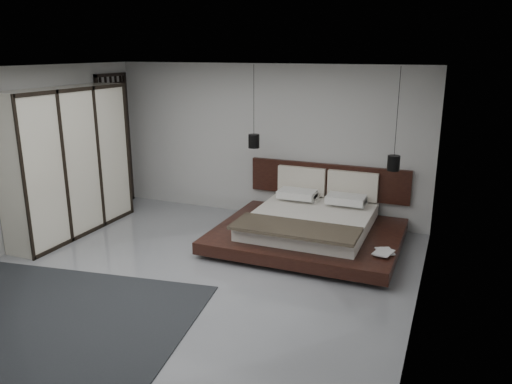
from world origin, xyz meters
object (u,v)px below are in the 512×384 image
at_px(lattice_screen, 115,141).
at_px(pendant_right, 394,163).
at_px(bed, 310,225).
at_px(pendant_left, 254,141).
at_px(rug, 30,321).
at_px(wardrobe, 69,162).

bearing_deg(lattice_screen, pendant_right, -0.92).
xyz_separation_m(bed, pendant_left, (-1.18, 0.46, 1.23)).
distance_m(pendant_right, rug, 5.52).
xyz_separation_m(pendant_left, rug, (-1.14, -4.06, -1.51)).
bearing_deg(bed, lattice_screen, 172.52).
relative_size(bed, rug, 0.77).
bearing_deg(rug, wardrobe, 121.71).
relative_size(lattice_screen, wardrobe, 1.04).
bearing_deg(rug, lattice_screen, 113.94).
xyz_separation_m(lattice_screen, pendant_right, (5.33, -0.09, 0.04)).
bearing_deg(pendant_right, bed, -158.65).
distance_m(pendant_right, wardrobe, 5.30).
xyz_separation_m(lattice_screen, rug, (1.84, -4.15, -1.29)).
bearing_deg(pendant_right, wardrobe, -163.66).
bearing_deg(pendant_left, bed, -21.35).
relative_size(lattice_screen, pendant_right, 1.64).
distance_m(lattice_screen, pendant_right, 5.33).
xyz_separation_m(lattice_screen, wardrobe, (0.25, -1.58, -0.07)).
distance_m(lattice_screen, pendant_left, 2.99).
height_order(lattice_screen, pendant_left, pendant_left).
distance_m(bed, wardrobe, 4.14).
height_order(lattice_screen, pendant_right, pendant_right).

